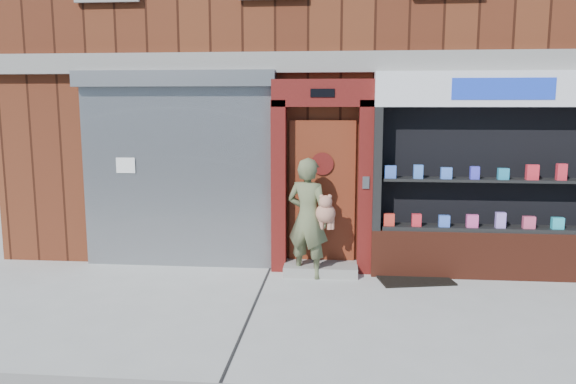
# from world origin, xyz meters

# --- Properties ---
(ground) EXTENTS (80.00, 80.00, 0.00)m
(ground) POSITION_xyz_m (0.00, 0.00, 0.00)
(ground) COLOR #9E9E99
(ground) RESTS_ON ground
(building) EXTENTS (12.00, 8.16, 8.00)m
(building) POSITION_xyz_m (-0.00, 5.99, 4.00)
(building) COLOR #4E2011
(building) RESTS_ON ground
(shutter_bay) EXTENTS (3.10, 0.30, 3.04)m
(shutter_bay) POSITION_xyz_m (-3.00, 1.93, 1.72)
(shutter_bay) COLOR gray
(shutter_bay) RESTS_ON ground
(red_door_bay) EXTENTS (1.52, 0.58, 2.90)m
(red_door_bay) POSITION_xyz_m (-0.75, 1.86, 1.46)
(red_door_bay) COLOR #4F0F0D
(red_door_bay) RESTS_ON ground
(pharmacy_bay) EXTENTS (3.50, 0.41, 3.00)m
(pharmacy_bay) POSITION_xyz_m (1.75, 1.81, 1.37)
(pharmacy_bay) COLOR #592215
(pharmacy_bay) RESTS_ON ground
(woman) EXTENTS (0.79, 0.64, 1.78)m
(woman) POSITION_xyz_m (-0.92, 1.55, 0.90)
(woman) COLOR #58603F
(woman) RESTS_ON ground
(doormat) EXTENTS (1.17, 0.93, 0.03)m
(doormat) POSITION_xyz_m (0.61, 1.55, 0.01)
(doormat) COLOR black
(doormat) RESTS_ON ground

